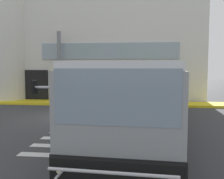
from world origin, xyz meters
TOP-DOWN VIEW (x-y plane):
  - ground_plane at (0.00, 0.00)m, footprint 80.00×90.00m
  - bay_paint_stripes at (2.00, -4.20)m, footprint 4.40×3.96m
  - terminal_building at (-0.67, 11.51)m, footprint 18.01×13.80m
  - boarding_curb at (0.00, 4.80)m, footprint 20.21×2.00m
  - entry_support_column at (-2.61, 5.40)m, footprint 0.28×0.28m
  - bus_main_foreground at (3.30, -2.57)m, footprint 3.67×12.63m
  - passenger_near_column at (-1.81, 4.59)m, footprint 0.39×0.51m
  - passenger_by_doorway at (-0.63, 4.37)m, footprint 0.48×0.41m
  - safety_bollard_yellow at (2.37, 3.60)m, footprint 0.18×0.18m

SIDE VIEW (x-z plane):
  - ground_plane at x=0.00m, z-range -0.02..0.00m
  - bay_paint_stripes at x=2.00m, z-range 0.00..0.01m
  - boarding_curb at x=0.00m, z-range 0.00..0.15m
  - safety_bollard_yellow at x=2.37m, z-range 0.00..0.90m
  - passenger_near_column at x=-1.81m, z-range 0.24..1.92m
  - passenger_by_doorway at x=-0.63m, z-range 0.24..1.92m
  - bus_main_foreground at x=3.30m, z-range -0.01..2.69m
  - entry_support_column at x=-2.61m, z-range 0.15..5.23m
  - terminal_building at x=-0.67m, z-range -0.01..8.50m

